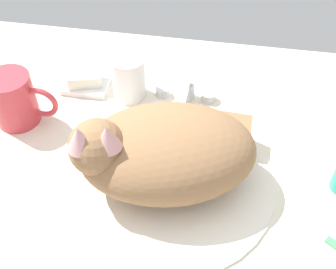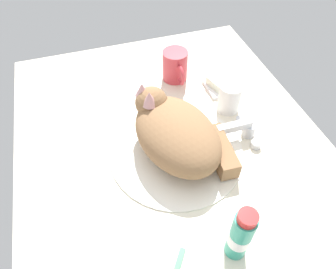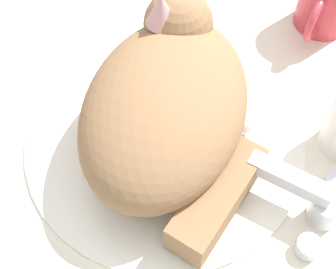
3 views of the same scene
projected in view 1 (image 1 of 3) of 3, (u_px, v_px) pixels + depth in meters
ground_plane at (168, 185)px, 70.73cm from camera, size 110.00×82.50×3.00cm
sink_basin at (168, 178)px, 69.30cm from camera, size 35.28×35.28×0.96cm
faucet at (184, 93)px, 80.87cm from camera, size 11.97×11.56×5.79cm
cat at (162, 150)px, 64.59cm from camera, size 30.95×24.82×14.92cm
coffee_mug at (15, 100)px, 75.95cm from camera, size 12.52×8.04×9.93cm
rinse_cup at (129, 77)px, 81.20cm from camera, size 6.47×6.47×8.85cm
soap_dish at (86, 86)px, 85.47cm from camera, size 9.00×6.40×1.20cm
soap_bar at (85, 78)px, 84.10cm from camera, size 7.49×5.80×2.59cm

